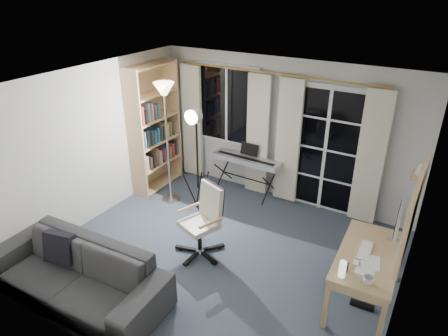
{
  "coord_description": "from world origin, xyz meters",
  "views": [
    {
      "loc": [
        2.33,
        -3.83,
        3.52
      ],
      "look_at": [
        -0.16,
        0.35,
        1.17
      ],
      "focal_mm": 32.0,
      "sensor_mm": 36.0,
      "label": 1
    }
  ],
  "objects_px": {
    "torchiere_lamp": "(165,108)",
    "monitor": "(399,221)",
    "bookshelf": "(152,131)",
    "studio_light": "(194,129)",
    "keyboard_piano": "(246,160)",
    "office_chair": "(206,214)",
    "desk": "(368,260)",
    "sofa": "(73,266)",
    "mug": "(369,279)"
  },
  "relations": [
    {
      "from": "mug",
      "to": "sofa",
      "type": "bearing_deg",
      "value": -159.09
    },
    {
      "from": "torchiere_lamp",
      "to": "desk",
      "type": "bearing_deg",
      "value": -12.44
    },
    {
      "from": "studio_light",
      "to": "sofa",
      "type": "relative_size",
      "value": 0.77
    },
    {
      "from": "studio_light",
      "to": "desk",
      "type": "xyz_separation_m",
      "value": [
        2.83,
        -0.69,
        -0.84
      ]
    },
    {
      "from": "keyboard_piano",
      "to": "desk",
      "type": "xyz_separation_m",
      "value": [
        2.39,
        -1.57,
        -0.06
      ]
    },
    {
      "from": "studio_light",
      "to": "sofa",
      "type": "bearing_deg",
      "value": -91.74
    },
    {
      "from": "keyboard_piano",
      "to": "mug",
      "type": "xyz_separation_m",
      "value": [
        2.49,
        -2.07,
        0.08
      ]
    },
    {
      "from": "bookshelf",
      "to": "mug",
      "type": "bearing_deg",
      "value": -21.51
    },
    {
      "from": "keyboard_piano",
      "to": "monitor",
      "type": "distance_m",
      "value": 2.83
    },
    {
      "from": "torchiere_lamp",
      "to": "keyboard_piano",
      "type": "relative_size",
      "value": 1.68
    },
    {
      "from": "torchiere_lamp",
      "to": "monitor",
      "type": "xyz_separation_m",
      "value": [
        3.62,
        -0.31,
        -0.71
      ]
    },
    {
      "from": "keyboard_piano",
      "to": "mug",
      "type": "relative_size",
      "value": 10.85
    },
    {
      "from": "office_chair",
      "to": "bookshelf",
      "type": "bearing_deg",
      "value": 167.92
    },
    {
      "from": "keyboard_piano",
      "to": "studio_light",
      "type": "relative_size",
      "value": 0.68
    },
    {
      "from": "monitor",
      "to": "sofa",
      "type": "distance_m",
      "value": 3.84
    },
    {
      "from": "office_chair",
      "to": "desk",
      "type": "xyz_separation_m",
      "value": [
        2.12,
        0.12,
        0.01
      ]
    },
    {
      "from": "torchiere_lamp",
      "to": "mug",
      "type": "relative_size",
      "value": 18.22
    },
    {
      "from": "office_chair",
      "to": "keyboard_piano",
      "type": "bearing_deg",
      "value": 119.23
    },
    {
      "from": "bookshelf",
      "to": "mug",
      "type": "height_order",
      "value": "bookshelf"
    },
    {
      "from": "studio_light",
      "to": "mug",
      "type": "bearing_deg",
      "value": -20.5
    },
    {
      "from": "bookshelf",
      "to": "torchiere_lamp",
      "type": "xyz_separation_m",
      "value": [
        0.58,
        -0.31,
        0.59
      ]
    },
    {
      "from": "bookshelf",
      "to": "studio_light",
      "type": "xyz_separation_m",
      "value": [
        1.18,
        -0.38,
        0.38
      ]
    },
    {
      "from": "keyboard_piano",
      "to": "monitor",
      "type": "xyz_separation_m",
      "value": [
        2.59,
        -1.12,
        0.28
      ]
    },
    {
      "from": "office_chair",
      "to": "desk",
      "type": "height_order",
      "value": "office_chair"
    },
    {
      "from": "mug",
      "to": "keyboard_piano",
      "type": "bearing_deg",
      "value": 140.22
    },
    {
      "from": "bookshelf",
      "to": "studio_light",
      "type": "bearing_deg",
      "value": -18.38
    },
    {
      "from": "bookshelf",
      "to": "monitor",
      "type": "distance_m",
      "value": 4.25
    },
    {
      "from": "bookshelf",
      "to": "keyboard_piano",
      "type": "distance_m",
      "value": 1.74
    },
    {
      "from": "desk",
      "to": "sofa",
      "type": "height_order",
      "value": "sofa"
    },
    {
      "from": "keyboard_piano",
      "to": "office_chair",
      "type": "xyz_separation_m",
      "value": [
        0.27,
        -1.7,
        -0.07
      ]
    },
    {
      "from": "torchiere_lamp",
      "to": "office_chair",
      "type": "height_order",
      "value": "torchiere_lamp"
    },
    {
      "from": "keyboard_piano",
      "to": "studio_light",
      "type": "distance_m",
      "value": 1.25
    },
    {
      "from": "studio_light",
      "to": "mug",
      "type": "relative_size",
      "value": 15.93
    },
    {
      "from": "desk",
      "to": "mug",
      "type": "bearing_deg",
      "value": -81.35
    },
    {
      "from": "desk",
      "to": "monitor",
      "type": "relative_size",
      "value": 2.64
    },
    {
      "from": "bookshelf",
      "to": "mug",
      "type": "xyz_separation_m",
      "value": [
        4.11,
        -1.57,
        -0.32
      ]
    },
    {
      "from": "torchiere_lamp",
      "to": "desk",
      "type": "relative_size",
      "value": 1.57
    },
    {
      "from": "studio_light",
      "to": "office_chair",
      "type": "xyz_separation_m",
      "value": [
        0.71,
        -0.81,
        -0.84
      ]
    },
    {
      "from": "studio_light",
      "to": "mug",
      "type": "distance_m",
      "value": 3.24
    },
    {
      "from": "torchiere_lamp",
      "to": "office_chair",
      "type": "relative_size",
      "value": 2.02
    },
    {
      "from": "keyboard_piano",
      "to": "bookshelf",
      "type": "bearing_deg",
      "value": -160.87
    },
    {
      "from": "desk",
      "to": "monitor",
      "type": "distance_m",
      "value": 0.6
    },
    {
      "from": "sofa",
      "to": "mug",
      "type": "bearing_deg",
      "value": 18.03
    },
    {
      "from": "keyboard_piano",
      "to": "mug",
      "type": "distance_m",
      "value": 3.24
    },
    {
      "from": "bookshelf",
      "to": "sofa",
      "type": "distance_m",
      "value": 2.99
    },
    {
      "from": "mug",
      "to": "sofa",
      "type": "height_order",
      "value": "sofa"
    },
    {
      "from": "desk",
      "to": "sofa",
      "type": "distance_m",
      "value": 3.41
    },
    {
      "from": "torchiere_lamp",
      "to": "keyboard_piano",
      "type": "distance_m",
      "value": 1.65
    },
    {
      "from": "mug",
      "to": "torchiere_lamp",
      "type": "bearing_deg",
      "value": 160.4
    },
    {
      "from": "studio_light",
      "to": "keyboard_piano",
      "type": "bearing_deg",
      "value": 65.08
    }
  ]
}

